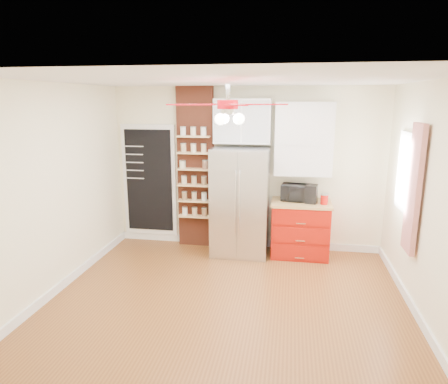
% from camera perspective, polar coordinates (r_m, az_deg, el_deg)
% --- Properties ---
extents(floor, '(4.50, 4.50, 0.00)m').
position_cam_1_polar(floor, '(5.25, 0.48, -15.17)').
color(floor, brown).
rests_on(floor, ground).
extents(ceiling, '(4.50, 4.50, 0.00)m').
position_cam_1_polar(ceiling, '(4.63, 0.54, 15.74)').
color(ceiling, white).
rests_on(ceiling, wall_back).
extents(wall_back, '(4.50, 0.02, 2.70)m').
position_cam_1_polar(wall_back, '(6.70, 3.21, 3.31)').
color(wall_back, '#FCF4CB').
rests_on(wall_back, floor).
extents(wall_front, '(4.50, 0.02, 2.70)m').
position_cam_1_polar(wall_front, '(2.90, -5.84, -10.03)').
color(wall_front, '#FCF4CB').
rests_on(wall_front, floor).
extents(wall_left, '(0.02, 4.00, 2.70)m').
position_cam_1_polar(wall_left, '(5.57, -23.00, 0.27)').
color(wall_left, '#FCF4CB').
rests_on(wall_left, floor).
extents(wall_right, '(0.02, 4.00, 2.70)m').
position_cam_1_polar(wall_right, '(4.95, 27.21, -1.66)').
color(wall_right, '#FCF4CB').
rests_on(wall_right, floor).
extents(chalkboard, '(0.95, 0.05, 1.95)m').
position_cam_1_polar(chalkboard, '(7.10, -10.61, 1.61)').
color(chalkboard, white).
rests_on(chalkboard, wall_back).
extents(brick_pillar, '(0.60, 0.16, 2.70)m').
position_cam_1_polar(brick_pillar, '(6.77, -4.04, 3.40)').
color(brick_pillar, brown).
rests_on(brick_pillar, floor).
extents(fridge, '(0.90, 0.70, 1.75)m').
position_cam_1_polar(fridge, '(6.45, 2.35, -1.38)').
color(fridge, silver).
rests_on(fridge, floor).
extents(upper_glass_cabinet, '(0.90, 0.35, 0.70)m').
position_cam_1_polar(upper_glass_cabinet, '(6.45, 2.68, 10.09)').
color(upper_glass_cabinet, white).
rests_on(upper_glass_cabinet, wall_back).
extents(red_cabinet, '(0.94, 0.64, 0.90)m').
position_cam_1_polar(red_cabinet, '(6.57, 10.82, -5.18)').
color(red_cabinet, '#9C1107').
rests_on(red_cabinet, floor).
extents(upper_shelf_unit, '(0.90, 0.30, 1.15)m').
position_cam_1_polar(upper_shelf_unit, '(6.45, 11.34, 7.40)').
color(upper_shelf_unit, white).
rests_on(upper_shelf_unit, wall_back).
extents(window, '(0.04, 0.75, 1.05)m').
position_cam_1_polar(window, '(5.75, 24.61, 2.52)').
color(window, white).
rests_on(window, wall_right).
extents(curtain, '(0.06, 0.40, 1.55)m').
position_cam_1_polar(curtain, '(5.23, 25.48, 0.38)').
color(curtain, red).
rests_on(curtain, wall_right).
extents(ceiling_fan, '(1.40, 1.40, 0.44)m').
position_cam_1_polar(ceiling_fan, '(4.63, 0.54, 12.32)').
color(ceiling_fan, silver).
rests_on(ceiling_fan, ceiling).
extents(toaster_oven, '(0.50, 0.36, 0.26)m').
position_cam_1_polar(toaster_oven, '(6.49, 10.29, -0.09)').
color(toaster_oven, black).
rests_on(toaster_oven, red_cabinet).
extents(coffee_maker, '(0.21, 0.25, 0.29)m').
position_cam_1_polar(coffee_maker, '(6.39, 12.39, -0.27)').
color(coffee_maker, black).
rests_on(coffee_maker, red_cabinet).
extents(canister_left, '(0.13, 0.13, 0.15)m').
position_cam_1_polar(canister_left, '(6.36, 14.11, -1.06)').
color(canister_left, '#A60E09').
rests_on(canister_left, red_cabinet).
extents(canister_right, '(0.10, 0.10, 0.13)m').
position_cam_1_polar(canister_right, '(6.51, 14.26, -0.83)').
color(canister_right, red).
rests_on(canister_right, red_cabinet).
extents(pantry_jar_oats, '(0.11, 0.11, 0.12)m').
position_cam_1_polar(pantry_jar_oats, '(6.67, -5.94, 3.91)').
color(pantry_jar_oats, beige).
rests_on(pantry_jar_oats, brick_pillar).
extents(pantry_jar_beans, '(0.11, 0.11, 0.13)m').
position_cam_1_polar(pantry_jar_beans, '(6.55, -2.70, 3.89)').
color(pantry_jar_beans, brown).
rests_on(pantry_jar_beans, brick_pillar).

